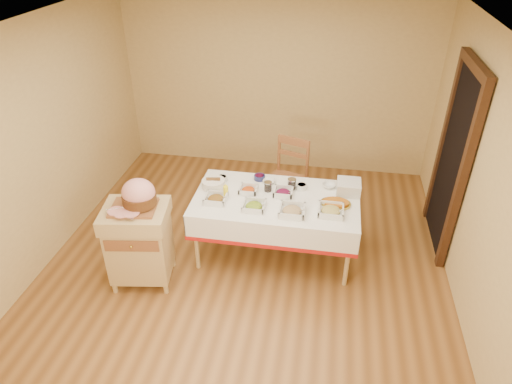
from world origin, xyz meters
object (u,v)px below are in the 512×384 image
dining_table (276,210)px  butcher_cart (139,240)px  bread_basket (213,184)px  plate_stack (349,187)px  ham_on_board (138,196)px  preserve_jar_left (268,187)px  brass_platter (336,203)px  dining_chair (287,178)px  preserve_jar_right (292,184)px  mustard_bottle (226,191)px

dining_table → butcher_cart: size_ratio=1.97×
dining_table → butcher_cart: butcher_cart is taller
bread_basket → plate_stack: bearing=5.4°
ham_on_board → plate_stack: 2.28m
preserve_jar_left → ham_on_board: bearing=-146.2°
bread_basket → brass_platter: (1.39, -0.13, -0.03)m
bread_basket → dining_chair: bearing=43.6°
butcher_cart → dining_chair: dining_chair is taller
ham_on_board → brass_platter: ham_on_board is taller
preserve_jar_right → butcher_cart: bearing=-148.3°
mustard_bottle → plate_stack: (1.34, 0.31, -0.00)m
plate_stack → ham_on_board: bearing=-156.5°
dining_chair → ham_on_board: 2.08m
mustard_bottle → bread_basket: bearing=137.6°
mustard_bottle → plate_stack: bearing=13.2°
dining_table → preserve_jar_right: (0.15, 0.23, 0.22)m
dining_table → mustard_bottle: bearing=-173.5°
preserve_jar_right → brass_platter: bearing=-26.7°
ham_on_board → preserve_jar_left: 1.45m
butcher_cart → ham_on_board: bearing=38.0°
brass_platter → butcher_cart: bearing=-161.4°
brass_platter → dining_chair: bearing=125.2°
preserve_jar_left → dining_table: bearing=-50.2°
dining_chair → plate_stack: 1.00m
preserve_jar_left → preserve_jar_right: size_ratio=0.91×
butcher_cart → dining_chair: bearing=48.0°
preserve_jar_left → brass_platter: (0.76, -0.16, -0.03)m
plate_stack → bread_basket: bearing=-174.6°
bread_basket → brass_platter: bearing=-5.3°
preserve_jar_right → plate_stack: plate_stack is taller
dining_chair → preserve_jar_right: dining_chair is taller
butcher_cart → bread_basket: size_ratio=3.50×
preserve_jar_right → mustard_bottle: mustard_bottle is taller
dining_chair → preserve_jar_right: bearing=-79.9°
dining_chair → brass_platter: dining_chair is taller
dining_table → preserve_jar_right: size_ratio=14.44×
dining_chair → plate_stack: size_ratio=3.99×
butcher_cart → preserve_jar_left: 1.52m
ham_on_board → preserve_jar_right: bearing=31.5°
dining_chair → bread_basket: 1.10m
bread_basket → mustard_bottle: bearing=-42.4°
preserve_jar_right → bread_basket: preserve_jar_right is taller
dining_chair → preserve_jar_left: 0.77m
dining_table → brass_platter: bearing=-2.1°
preserve_jar_right → bread_basket: bearing=-172.1°
preserve_jar_left → bread_basket: size_ratio=0.44×
butcher_cart → bread_basket: 1.05m
ham_on_board → preserve_jar_right: ham_on_board is taller
ham_on_board → preserve_jar_left: (1.19, 0.79, -0.25)m
preserve_jar_left → brass_platter: bearing=-11.9°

